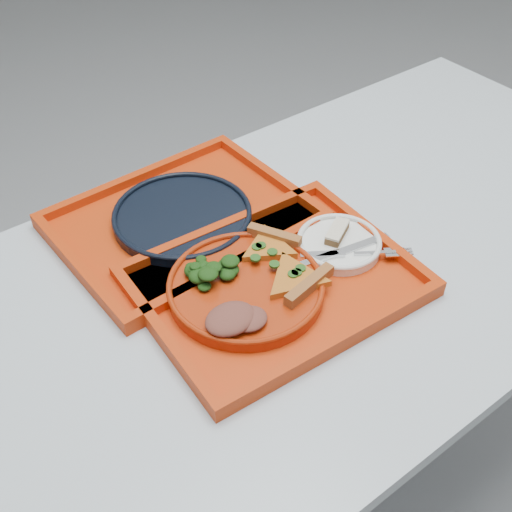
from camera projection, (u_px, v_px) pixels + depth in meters
name	position (u px, v px, depth m)	size (l,w,h in m)	color
ground	(298.00, 466.00, 1.67)	(10.00, 10.00, 0.00)	gray
table	(314.00, 281.00, 1.21)	(1.60, 0.80, 0.75)	#B2BFC7
tray_main	(275.00, 285.00, 1.09)	(0.45, 0.35, 0.01)	#BC3009
tray_far	(183.00, 223.00, 1.21)	(0.45, 0.35, 0.01)	#BC3009
dinner_plate	(246.00, 289.00, 1.06)	(0.26, 0.26, 0.02)	#A1290A
side_plate	(339.00, 245.00, 1.15)	(0.15, 0.15, 0.01)	white
navy_plate	(182.00, 217.00, 1.21)	(0.26, 0.26, 0.02)	black
pizza_slice_a	(295.00, 276.00, 1.06)	(0.12, 0.11, 0.02)	orange
pizza_slice_b	(268.00, 246.00, 1.12)	(0.11, 0.10, 0.02)	orange
salad_heap	(212.00, 263.00, 1.07)	(0.08, 0.07, 0.04)	black
meat_portion	(230.00, 319.00, 0.99)	(0.08, 0.07, 0.03)	brown
dessert_bar	(337.00, 232.00, 1.15)	(0.07, 0.05, 0.02)	#4A3018
knife	(344.00, 250.00, 1.12)	(0.18, 0.02, 0.01)	silver
fork	(353.00, 253.00, 1.12)	(0.18, 0.02, 0.01)	silver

